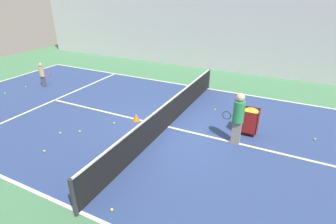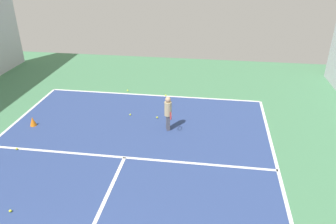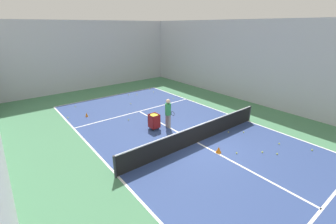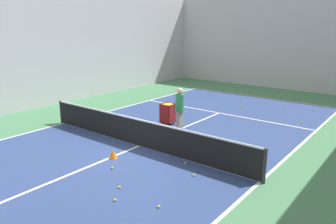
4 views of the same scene
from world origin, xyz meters
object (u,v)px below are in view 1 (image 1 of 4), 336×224
at_px(tennis_net, 168,114).
at_px(player_near_baseline, 42,73).
at_px(coach_at_net, 238,115).
at_px(ball_cart, 251,117).
at_px(training_cone_0, 136,117).

height_order(tennis_net, player_near_baseline, player_near_baseline).
height_order(player_near_baseline, coach_at_net, coach_at_net).
xyz_separation_m(coach_at_net, ball_cart, (-0.82, 0.28, -0.35)).
bearing_deg(coach_at_net, training_cone_0, -1.32).
xyz_separation_m(player_near_baseline, coach_at_net, (1.07, 10.21, 0.29)).
xyz_separation_m(ball_cart, training_cone_0, (0.92, -4.09, -0.51)).
relative_size(coach_at_net, training_cone_0, 5.83).
relative_size(player_near_baseline, ball_cart, 1.32).
relative_size(player_near_baseline, training_cone_0, 4.16).
distance_m(tennis_net, coach_at_net, 2.53).
xyz_separation_m(tennis_net, coach_at_net, (-0.00, 2.48, 0.48)).
distance_m(player_near_baseline, training_cone_0, 6.53).
distance_m(ball_cart, training_cone_0, 4.22).
bearing_deg(training_cone_0, ball_cart, 102.71).
bearing_deg(tennis_net, ball_cart, 106.68).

